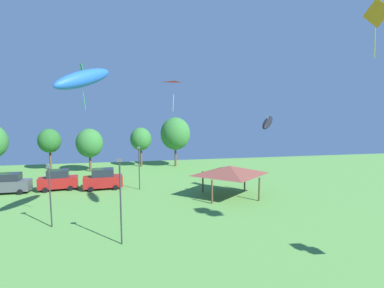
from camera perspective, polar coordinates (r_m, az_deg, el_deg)
The scene contains 15 objects.
kite_flying_0 at distance 32.89m, azimuth 31.76°, elevation 20.18°, with size 0.89×2.40×5.09m.
kite_flying_1 at distance 40.65m, azimuth 14.21°, elevation 3.99°, with size 3.45×4.19×2.25m.
kite_flying_2 at distance 24.98m, azimuth -19.98°, elevation 11.65°, with size 4.53×5.16×3.78m.
kite_flying_6 at distance 35.91m, azimuth -3.28°, elevation 10.65°, with size 2.26×1.78×2.94m.
parked_car_leftmost at distance 42.26m, azimuth -31.54°, elevation -6.44°, with size 4.78×2.03×2.44m.
parked_car_second_from_left at distance 41.10m, azimuth -24.13°, elevation -6.31°, with size 4.78×2.41×2.55m.
parked_car_third_from_left at distance 39.55m, azimuth -16.59°, elevation -6.45°, with size 4.90×2.38×2.61m.
park_pavilion at distance 34.76m, azimuth 7.23°, elevation -4.97°, with size 6.93×5.77×3.60m.
light_post_0 at distance 28.39m, azimuth -25.43°, elevation -8.27°, with size 0.36×0.20×5.37m.
light_post_1 at distance 23.01m, azimuth -13.47°, elevation -9.75°, with size 0.36×0.20×6.50m.
light_post_3 at distance 37.93m, azimuth -10.04°, elevation -3.99°, with size 0.36×0.20×5.44m.
treeline_tree_1 at distance 54.54m, azimuth -25.52°, elevation 0.54°, with size 3.61×3.61×6.84m.
treeline_tree_2 at distance 50.66m, azimuth -18.95°, elevation 0.16°, with size 4.21×4.21×6.95m.
treeline_tree_3 at distance 52.82m, azimuth -9.73°, elevation 0.91°, with size 3.63×3.63×6.85m.
treeline_tree_4 at distance 52.27m, azimuth -3.19°, elevation 1.97°, with size 5.16×5.16×8.61m.
Camera 1 is at (-0.94, 2.10, 10.12)m, focal length 28.00 mm.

